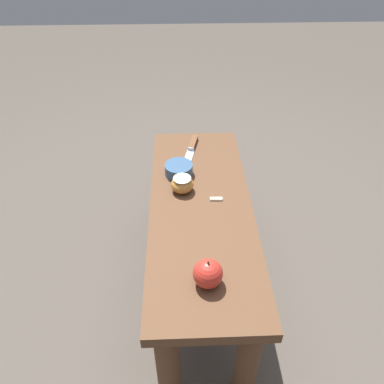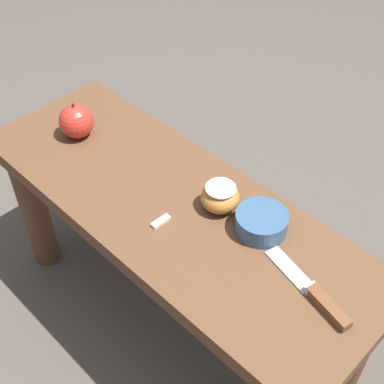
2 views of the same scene
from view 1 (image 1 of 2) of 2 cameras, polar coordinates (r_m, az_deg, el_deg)
The scene contains 7 objects.
ground_plane at distance 1.69m, azimuth 1.11°, elevation -14.19°, with size 8.00×8.00×0.00m, color #4C443D.
wooden_bench at distance 1.42m, azimuth 1.29°, elevation -5.58°, with size 1.01×0.37×0.47m.
knife at distance 1.64m, azimuth 0.01°, elevation 6.95°, with size 0.22×0.08×0.02m.
apple_whole at distance 1.08m, azimuth 2.18°, elevation -12.32°, with size 0.09×0.09×0.10m.
apple_cut at distance 1.38m, azimuth -1.50°, elevation 1.18°, with size 0.08×0.08×0.06m.
apple_slice_near_knife at distance 1.36m, azimuth 3.70°, elevation -1.07°, with size 0.02×0.05×0.01m.
bowl at distance 1.47m, azimuth -2.03°, elevation 3.46°, with size 0.11×0.11×0.04m.
Camera 1 is at (1.00, -0.07, 1.36)m, focal length 35.00 mm.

